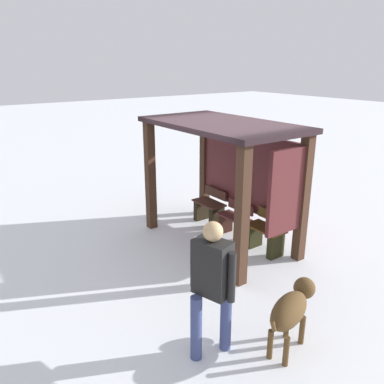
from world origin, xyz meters
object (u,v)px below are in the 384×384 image
at_px(bench_center_inside, 235,222).
at_px(person_walking, 212,280).
at_px(bus_shelter, 233,157).
at_px(bench_left_inside, 209,209).
at_px(bench_right_inside, 266,235).
at_px(dog, 292,308).

relative_size(bench_center_inside, person_walking, 0.43).
bearing_deg(bus_shelter, bench_center_inside, 115.71).
height_order(bus_shelter, person_walking, bus_shelter).
bearing_deg(bench_left_inside, bus_shelter, -13.15).
distance_m(bench_left_inside, person_walking, 4.17).
xyz_separation_m(bench_center_inside, bench_right_inside, (0.85, -0.00, 0.03)).
relative_size(bus_shelter, bench_right_inside, 3.99).
bearing_deg(bench_left_inside, dog, -24.06).
relative_size(bench_right_inside, dog, 0.73).
bearing_deg(person_walking, bench_left_inside, 142.11).
distance_m(bench_center_inside, person_walking, 3.55).
bearing_deg(bench_right_inside, person_walking, -58.55).
bearing_deg(dog, bench_center_inside, 149.95).
bearing_deg(person_walking, dog, 60.61).
distance_m(bench_right_inside, person_walking, 3.04).
distance_m(bus_shelter, dog, 3.33).
distance_m(person_walking, dog, 1.09).
xyz_separation_m(bus_shelter, bench_right_inside, (0.74, 0.22, -1.39)).
bearing_deg(dog, person_walking, -119.39).
relative_size(person_walking, dog, 1.63).
height_order(bus_shelter, dog, bus_shelter).
xyz_separation_m(bench_left_inside, dog, (3.73, -1.66, 0.24)).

